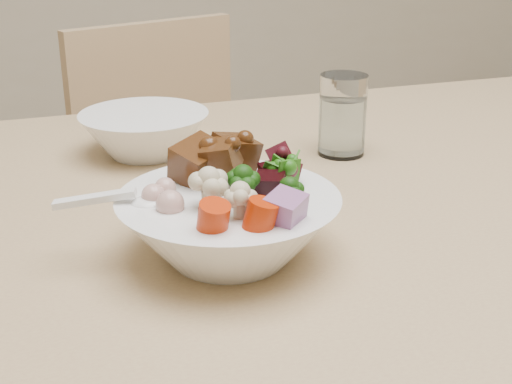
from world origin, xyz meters
The scene contains 6 objects.
dining_table centered at (-0.05, 0.08, 0.67)m, with size 1.62×0.94×0.75m.
chair_far centered at (-0.19, 0.77, 0.47)m, with size 0.48×0.48×0.84m.
food_bowl centered at (-0.34, -0.01, 0.79)m, with size 0.21×0.21×0.11m.
soup_spoon centered at (-0.43, 0.00, 0.81)m, with size 0.11×0.06×0.02m.
water_glass centered at (-0.11, 0.22, 0.80)m, with size 0.06×0.06×0.11m.
side_bowl centered at (-0.36, 0.31, 0.78)m, with size 0.17×0.17×0.06m, color white, non-canonical shape.
Camera 1 is at (-0.53, -0.60, 1.06)m, focal length 50.00 mm.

